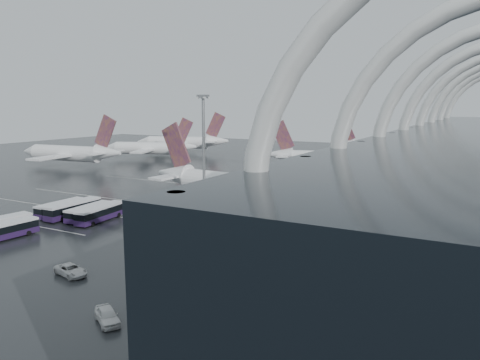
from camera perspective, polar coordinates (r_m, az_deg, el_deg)
The scene contains 26 objects.
ground at distance 98.42m, azimuth -7.46°, elevation -5.22°, with size 420.00×420.00×0.00m, color black.
lane_marking_near at distance 96.87m, azimuth -8.16°, elevation -5.47°, with size 120.00×0.25×0.01m, color silver.
lane_marking_mid at distance 108.02m, azimuth -3.69°, elevation -3.85°, with size 120.00×0.25×0.01m, color silver.
lane_marking_far at distance 131.96m, azimuth 2.85°, elevation -1.41°, with size 120.00×0.25×0.01m, color silver.
bus_bay_line_south at distance 103.85m, azimuth -23.63°, elevation -5.17°, with size 28.00×0.25×0.01m, color silver.
bus_bay_line_north at distance 113.93m, azimuth -17.27°, elevation -3.56°, with size 28.00×0.25×0.01m, color silver.
airliner_main at distance 110.23m, azimuth 0.78°, elevation -0.92°, with size 58.60×51.08×19.83m.
airliner_gate_b at distance 172.87m, azimuth 11.77°, elevation 2.52°, with size 52.72×46.74×18.57m.
airliner_gate_c at distance 220.88m, azimuth 17.43°, elevation 3.67°, with size 49.55×45.83×17.69m.
jet_remote_west at distance 192.71m, azimuth -19.79°, elevation 3.04°, with size 47.30×38.17×20.57m.
jet_remote_mid at distance 212.19m, azimuth -10.73°, elevation 3.82°, with size 41.52×33.81×18.55m.
jet_remote_far at distance 234.30m, azimuth -6.86°, elevation 4.55°, with size 46.07×37.47×20.45m.
bus_row_near_a at distance 111.47m, azimuth -21.04°, elevation -3.18°, with size 3.10×12.25×3.00m.
bus_row_near_b at distance 108.68m, azimuth -19.67°, elevation -3.30°, with size 3.45×13.76×3.38m.
bus_row_near_c at distance 105.76m, azimuth -17.99°, elevation -3.68°, with size 3.71×12.17×2.95m.
bus_row_near_d at distance 103.08m, azimuth -16.64°, elevation -3.86°, with size 4.28×13.30×3.22m.
bus_row_far_c at distance 95.69m, azimuth -26.91°, elevation -5.53°, with size 3.77×12.91×3.14m.
van_curve_a at distance 72.93m, azimuth -19.92°, elevation -10.29°, with size 2.67×5.80×1.61m, color white.
van_curve_b at distance 57.06m, azimuth -15.88°, elevation -15.61°, with size 2.10×5.22×1.78m, color white.
van_curve_c at distance 57.37m, azimuth 6.28°, elevation -15.23°, with size 1.72×4.92×1.62m, color white.
floodlight_mast at distance 103.79m, azimuth -4.46°, elevation 4.91°, with size 2.03×2.03×26.45m.
gse_cart_belly_a at distance 104.26m, azimuth 6.50°, elevation -4.02°, with size 2.30×1.36×1.25m, color #BD7519.
gse_cart_belly_b at distance 114.80m, azimuth 11.08°, elevation -2.87°, with size 2.46×1.46×1.34m, color slate.
gse_cart_belly_c at distance 109.90m, azimuth -0.92°, elevation -3.26°, with size 2.36×1.39×1.29m, color #BD7519.
gse_cart_belly_d at distance 109.79m, azimuth 12.66°, elevation -3.53°, with size 2.11×1.25×1.15m, color slate.
gse_cart_belly_e at distance 116.15m, azimuth 6.80°, elevation -2.70°, with size 1.91×1.13×1.04m, color #BD7519.
Camera 1 is at (56.65, -76.61, 24.62)m, focal length 35.00 mm.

